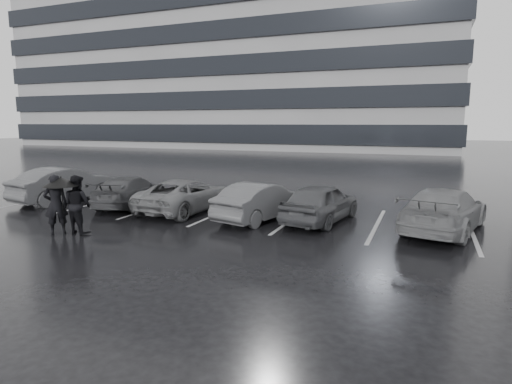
{
  "coord_description": "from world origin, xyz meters",
  "views": [
    {
      "loc": [
        4.79,
        -11.54,
        3.29
      ],
      "look_at": [
        -0.23,
        1.0,
        1.1
      ],
      "focal_mm": 30.0,
      "sensor_mm": 36.0,
      "label": 1
    }
  ],
  "objects_px": {
    "car_main": "(321,202)",
    "pedestrian_left": "(56,205)",
    "car_west_a": "(261,201)",
    "pedestrian_right": "(78,204)",
    "car_west_c": "(130,191)",
    "car_east": "(444,210)",
    "car_west_d": "(65,184)",
    "car_west_b": "(186,195)"
  },
  "relations": [
    {
      "from": "car_west_c",
      "to": "car_east",
      "type": "xyz_separation_m",
      "value": [
        11.5,
        0.24,
        0.07
      ]
    },
    {
      "from": "car_west_a",
      "to": "car_east",
      "type": "relative_size",
      "value": 0.84
    },
    {
      "from": "car_west_c",
      "to": "pedestrian_right",
      "type": "height_order",
      "value": "pedestrian_right"
    },
    {
      "from": "car_west_a",
      "to": "pedestrian_right",
      "type": "relative_size",
      "value": 2.21
    },
    {
      "from": "car_west_d",
      "to": "car_west_a",
      "type": "bearing_deg",
      "value": -170.18
    },
    {
      "from": "car_west_c",
      "to": "car_west_d",
      "type": "relative_size",
      "value": 0.93
    },
    {
      "from": "car_west_b",
      "to": "pedestrian_right",
      "type": "height_order",
      "value": "pedestrian_right"
    },
    {
      "from": "car_west_c",
      "to": "car_main",
      "type": "bearing_deg",
      "value": 169.26
    },
    {
      "from": "car_west_b",
      "to": "car_west_d",
      "type": "distance_m",
      "value": 5.77
    },
    {
      "from": "car_west_c",
      "to": "car_east",
      "type": "height_order",
      "value": "car_east"
    },
    {
      "from": "car_west_b",
      "to": "pedestrian_right",
      "type": "distance_m",
      "value": 4.22
    },
    {
      "from": "car_west_b",
      "to": "car_east",
      "type": "relative_size",
      "value": 0.95
    },
    {
      "from": "pedestrian_left",
      "to": "car_west_d",
      "type": "bearing_deg",
      "value": -91.33
    },
    {
      "from": "car_main",
      "to": "pedestrian_left",
      "type": "xyz_separation_m",
      "value": [
        -6.92,
        -4.51,
        0.24
      ]
    },
    {
      "from": "car_west_c",
      "to": "car_west_a",
      "type": "bearing_deg",
      "value": 165.16
    },
    {
      "from": "car_west_d",
      "to": "pedestrian_right",
      "type": "bearing_deg",
      "value": 149.71
    },
    {
      "from": "car_east",
      "to": "car_west_c",
      "type": "bearing_deg",
      "value": 15.24
    },
    {
      "from": "car_west_b",
      "to": "car_east",
      "type": "xyz_separation_m",
      "value": [
        8.9,
        0.31,
        0.06
      ]
    },
    {
      "from": "car_west_c",
      "to": "pedestrian_left",
      "type": "xyz_separation_m",
      "value": [
        0.78,
        -4.41,
        0.3
      ]
    },
    {
      "from": "car_west_b",
      "to": "pedestrian_right",
      "type": "xyz_separation_m",
      "value": [
        -1.31,
        -4.0,
        0.27
      ]
    },
    {
      "from": "pedestrian_right",
      "to": "car_main",
      "type": "bearing_deg",
      "value": -138.87
    },
    {
      "from": "car_main",
      "to": "pedestrian_right",
      "type": "bearing_deg",
      "value": 42.55
    },
    {
      "from": "car_main",
      "to": "car_west_b",
      "type": "relative_size",
      "value": 0.88
    },
    {
      "from": "car_east",
      "to": "pedestrian_right",
      "type": "xyz_separation_m",
      "value": [
        -10.21,
        -4.31,
        0.21
      ]
    },
    {
      "from": "car_west_a",
      "to": "car_west_c",
      "type": "relative_size",
      "value": 0.95
    },
    {
      "from": "car_main",
      "to": "pedestrian_left",
      "type": "relative_size",
      "value": 2.16
    },
    {
      "from": "car_west_b",
      "to": "car_main",
      "type": "bearing_deg",
      "value": -174.95
    },
    {
      "from": "car_east",
      "to": "car_west_d",
      "type": "bearing_deg",
      "value": 15.74
    },
    {
      "from": "car_main",
      "to": "pedestrian_right",
      "type": "xyz_separation_m",
      "value": [
        -6.41,
        -4.17,
        0.22
      ]
    },
    {
      "from": "car_west_d",
      "to": "car_east",
      "type": "relative_size",
      "value": 0.95
    },
    {
      "from": "car_east",
      "to": "pedestrian_left",
      "type": "height_order",
      "value": "pedestrian_left"
    },
    {
      "from": "pedestrian_right",
      "to": "car_west_b",
      "type": "bearing_deg",
      "value": -100.06
    },
    {
      "from": "car_west_b",
      "to": "car_west_c",
      "type": "bearing_deg",
      "value": 1.37
    },
    {
      "from": "pedestrian_right",
      "to": "car_west_c",
      "type": "bearing_deg",
      "value": -64.43
    },
    {
      "from": "car_main",
      "to": "pedestrian_left",
      "type": "distance_m",
      "value": 8.26
    },
    {
      "from": "car_west_c",
      "to": "pedestrian_right",
      "type": "relative_size",
      "value": 2.33
    },
    {
      "from": "car_west_b",
      "to": "car_east",
      "type": "bearing_deg",
      "value": -174.89
    },
    {
      "from": "car_west_a",
      "to": "car_west_d",
      "type": "bearing_deg",
      "value": 13.45
    },
    {
      "from": "car_west_c",
      "to": "pedestrian_left",
      "type": "distance_m",
      "value": 4.49
    },
    {
      "from": "car_west_c",
      "to": "pedestrian_right",
      "type": "bearing_deg",
      "value": 96.04
    },
    {
      "from": "car_west_d",
      "to": "car_main",
      "type": "bearing_deg",
      "value": -167.72
    },
    {
      "from": "car_west_a",
      "to": "car_west_d",
      "type": "distance_m",
      "value": 8.91
    }
  ]
}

